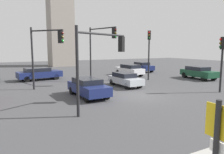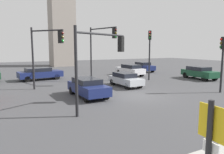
{
  "view_description": "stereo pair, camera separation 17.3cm",
  "coord_description": "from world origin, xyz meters",
  "px_view_note": "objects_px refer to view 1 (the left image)",
  "views": [
    {
      "loc": [
        -9.16,
        -13.12,
        3.62
      ],
      "look_at": [
        -0.95,
        2.46,
        1.21
      ],
      "focal_mm": 34.03,
      "sensor_mm": 36.0,
      "label": 1
    },
    {
      "loc": [
        -9.01,
        -13.2,
        3.62
      ],
      "look_at": [
        -0.95,
        2.46,
        1.21
      ],
      "focal_mm": 34.03,
      "sensor_mm": 36.0,
      "label": 2
    }
  ],
  "objects_px": {
    "car_1": "(39,73)",
    "car_4": "(125,79)",
    "traffic_light_4": "(103,52)",
    "car_3": "(88,87)",
    "car_0": "(198,72)",
    "car_2": "(130,70)",
    "traffic_light_3": "(101,43)",
    "car_7": "(142,67)",
    "traffic_light_2": "(149,46)",
    "traffic_light_0": "(222,54)",
    "traffic_light_1": "(46,46)"
  },
  "relations": [
    {
      "from": "traffic_light_2",
      "to": "car_3",
      "type": "height_order",
      "value": "traffic_light_2"
    },
    {
      "from": "traffic_light_4",
      "to": "car_2",
      "type": "relative_size",
      "value": 1.06
    },
    {
      "from": "traffic_light_4",
      "to": "car_3",
      "type": "xyz_separation_m",
      "value": [
        0.29,
        3.23,
        -2.66
      ]
    },
    {
      "from": "car_1",
      "to": "car_7",
      "type": "relative_size",
      "value": 1.21
    },
    {
      "from": "traffic_light_1",
      "to": "car_7",
      "type": "xyz_separation_m",
      "value": [
        15.9,
        8.32,
        -3.0
      ]
    },
    {
      "from": "car_1",
      "to": "car_7",
      "type": "xyz_separation_m",
      "value": [
        15.5,
        1.6,
        0.03
      ]
    },
    {
      "from": "car_7",
      "to": "traffic_light_4",
      "type": "bearing_deg",
      "value": -41.09
    },
    {
      "from": "traffic_light_2",
      "to": "car_0",
      "type": "relative_size",
      "value": 1.23
    },
    {
      "from": "car_0",
      "to": "car_4",
      "type": "bearing_deg",
      "value": -84.95
    },
    {
      "from": "traffic_light_0",
      "to": "car_4",
      "type": "height_order",
      "value": "traffic_light_0"
    },
    {
      "from": "car_0",
      "to": "car_3",
      "type": "height_order",
      "value": "car_0"
    },
    {
      "from": "traffic_light_2",
      "to": "traffic_light_3",
      "type": "relative_size",
      "value": 0.95
    },
    {
      "from": "traffic_light_4",
      "to": "car_7",
      "type": "bearing_deg",
      "value": 21.62
    },
    {
      "from": "traffic_light_0",
      "to": "traffic_light_3",
      "type": "height_order",
      "value": "traffic_light_3"
    },
    {
      "from": "car_0",
      "to": "car_2",
      "type": "height_order",
      "value": "car_2"
    },
    {
      "from": "traffic_light_1",
      "to": "car_1",
      "type": "height_order",
      "value": "traffic_light_1"
    },
    {
      "from": "car_1",
      "to": "car_4",
      "type": "distance_m",
      "value": 10.35
    },
    {
      "from": "car_0",
      "to": "car_7",
      "type": "bearing_deg",
      "value": -168.3
    },
    {
      "from": "traffic_light_0",
      "to": "car_1",
      "type": "relative_size",
      "value": 0.91
    },
    {
      "from": "car_3",
      "to": "traffic_light_4",
      "type": "bearing_deg",
      "value": -7.74
    },
    {
      "from": "traffic_light_3",
      "to": "car_3",
      "type": "bearing_deg",
      "value": -50.8
    },
    {
      "from": "traffic_light_0",
      "to": "car_7",
      "type": "relative_size",
      "value": 1.1
    },
    {
      "from": "car_4",
      "to": "car_0",
      "type": "bearing_deg",
      "value": 88.91
    },
    {
      "from": "car_4",
      "to": "car_7",
      "type": "height_order",
      "value": "car_7"
    },
    {
      "from": "car_1",
      "to": "car_7",
      "type": "height_order",
      "value": "car_7"
    },
    {
      "from": "car_2",
      "to": "traffic_light_4",
      "type": "bearing_deg",
      "value": 137.55
    },
    {
      "from": "traffic_light_1",
      "to": "car_1",
      "type": "distance_m",
      "value": 7.38
    },
    {
      "from": "traffic_light_1",
      "to": "traffic_light_2",
      "type": "bearing_deg",
      "value": 54.88
    },
    {
      "from": "traffic_light_3",
      "to": "traffic_light_4",
      "type": "relative_size",
      "value": 1.22
    },
    {
      "from": "traffic_light_1",
      "to": "car_4",
      "type": "xyz_separation_m",
      "value": [
        6.96,
        -1.29,
        -3.09
      ]
    },
    {
      "from": "traffic_light_0",
      "to": "car_2",
      "type": "distance_m",
      "value": 12.73
    },
    {
      "from": "car_2",
      "to": "car_7",
      "type": "xyz_separation_m",
      "value": [
        4.32,
        3.13,
        -0.01
      ]
    },
    {
      "from": "car_3",
      "to": "car_0",
      "type": "bearing_deg",
      "value": 97.09
    },
    {
      "from": "car_2",
      "to": "car_1",
      "type": "bearing_deg",
      "value": 78.16
    },
    {
      "from": "car_0",
      "to": "car_7",
      "type": "height_order",
      "value": "car_7"
    },
    {
      "from": "traffic_light_2",
      "to": "traffic_light_4",
      "type": "distance_m",
      "value": 12.33
    },
    {
      "from": "traffic_light_4",
      "to": "car_2",
      "type": "xyz_separation_m",
      "value": [
        9.61,
        12.11,
        -2.61
      ]
    },
    {
      "from": "car_1",
      "to": "car_2",
      "type": "height_order",
      "value": "car_2"
    },
    {
      "from": "traffic_light_0",
      "to": "traffic_light_1",
      "type": "distance_m",
      "value": 14.4
    },
    {
      "from": "car_1",
      "to": "car_3",
      "type": "height_order",
      "value": "car_1"
    },
    {
      "from": "traffic_light_0",
      "to": "traffic_light_1",
      "type": "height_order",
      "value": "traffic_light_1"
    },
    {
      "from": "car_0",
      "to": "car_2",
      "type": "relative_size",
      "value": 0.99
    },
    {
      "from": "traffic_light_2",
      "to": "car_4",
      "type": "xyz_separation_m",
      "value": [
        -4.48,
        -2.26,
        -3.14
      ]
    },
    {
      "from": "car_1",
      "to": "car_7",
      "type": "bearing_deg",
      "value": -0.71
    },
    {
      "from": "traffic_light_1",
      "to": "car_4",
      "type": "relative_size",
      "value": 1.35
    },
    {
      "from": "car_2",
      "to": "car_7",
      "type": "relative_size",
      "value": 1.1
    },
    {
      "from": "traffic_light_2",
      "to": "car_1",
      "type": "bearing_deg",
      "value": -71.95
    },
    {
      "from": "traffic_light_0",
      "to": "traffic_light_2",
      "type": "xyz_separation_m",
      "value": [
        -0.98,
        8.25,
        0.67
      ]
    },
    {
      "from": "traffic_light_4",
      "to": "car_1",
      "type": "relative_size",
      "value": 0.96
    },
    {
      "from": "traffic_light_4",
      "to": "car_4",
      "type": "bearing_deg",
      "value": 22.51
    }
  ]
}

